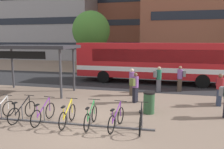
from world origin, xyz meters
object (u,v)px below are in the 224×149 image
(city_bus, at_px, (151,61))
(street_tree_0, at_px, (91,30))
(trash_bin, at_px, (149,102))
(parked_bicycle_yellow_3, at_px, (68,116))
(commuter_olive_pack_3, at_px, (135,85))
(parked_bicycle_purple_2, at_px, (43,114))
(parked_bicycle_black_1, at_px, (22,112))
(commuter_grey_pack_1, at_px, (158,77))
(transit_shelter, at_px, (32,49))
(commuter_grey_pack_5, at_px, (180,77))
(parked_bicycle_green_4, at_px, (91,117))
(parked_bicycle_black_6, at_px, (141,121))
(commuter_teal_pack_2, at_px, (132,80))
(parked_bicycle_purple_5, at_px, (116,119))
(commuter_maroon_pack_0, at_px, (220,87))

(city_bus, relative_size, street_tree_0, 1.75)
(trash_bin, relative_size, street_tree_0, 0.15)
(parked_bicycle_yellow_3, bearing_deg, commuter_olive_pack_3, -33.57)
(parked_bicycle_purple_2, distance_m, trash_bin, 4.75)
(parked_bicycle_black_1, xyz_separation_m, parked_bicycle_purple_2, (1.03, -0.05, 0.00))
(parked_bicycle_purple_2, relative_size, commuter_grey_pack_1, 1.01)
(transit_shelter, xyz_separation_m, trash_bin, (7.54, -2.40, -2.36))
(city_bus, height_order, commuter_grey_pack_5, city_bus)
(transit_shelter, bearing_deg, parked_bicycle_black_1, -64.34)
(parked_bicycle_green_4, xyz_separation_m, parked_bicycle_black_6, (1.98, 0.05, 0.00))
(commuter_teal_pack_2, relative_size, commuter_grey_pack_5, 0.98)
(trash_bin, bearing_deg, parked_bicycle_purple_5, -118.61)
(parked_bicycle_purple_2, distance_m, commuter_grey_pack_5, 9.25)
(city_bus, distance_m, commuter_grey_pack_5, 3.54)
(parked_bicycle_purple_5, bearing_deg, commuter_olive_pack_3, 4.40)
(parked_bicycle_yellow_3, relative_size, commuter_grey_pack_1, 1.01)
(commuter_grey_pack_5, bearing_deg, commuter_teal_pack_2, 22.00)
(transit_shelter, bearing_deg, parked_bicycle_green_4, -41.15)
(city_bus, relative_size, commuter_olive_pack_3, 7.23)
(parked_bicycle_black_1, bearing_deg, commuter_olive_pack_3, -45.32)
(commuter_olive_pack_3, bearing_deg, parked_bicycle_purple_2, 171.16)
(parked_bicycle_black_6, distance_m, commuter_maroon_pack_0, 5.53)
(parked_bicycle_black_1, height_order, commuter_grey_pack_5, commuter_grey_pack_5)
(commuter_teal_pack_2, relative_size, commuter_olive_pack_3, 1.01)
(parked_bicycle_green_4, relative_size, commuter_grey_pack_5, 1.00)
(commuter_grey_pack_1, bearing_deg, parked_bicycle_black_6, -113.62)
(transit_shelter, height_order, commuter_maroon_pack_0, transit_shelter)
(parked_bicycle_purple_5, height_order, commuter_grey_pack_1, commuter_grey_pack_1)
(commuter_olive_pack_3, height_order, commuter_grey_pack_5, commuter_grey_pack_5)
(commuter_maroon_pack_0, height_order, commuter_grey_pack_5, commuter_grey_pack_5)
(parked_bicycle_yellow_3, distance_m, parked_bicycle_purple_5, 2.01)
(commuter_maroon_pack_0, bearing_deg, city_bus, -144.44)
(parked_bicycle_green_4, relative_size, commuter_grey_pack_1, 1.01)
(parked_bicycle_purple_2, height_order, commuter_grey_pack_1, commuter_grey_pack_1)
(trash_bin, height_order, street_tree_0, street_tree_0)
(commuter_olive_pack_3, bearing_deg, commuter_maroon_pack_0, -51.56)
(parked_bicycle_black_6, relative_size, commuter_teal_pack_2, 1.02)
(parked_bicycle_purple_5, distance_m, transit_shelter, 8.20)
(transit_shelter, height_order, commuter_grey_pack_1, transit_shelter)
(parked_bicycle_black_6, distance_m, commuter_olive_pack_3, 3.75)
(parked_bicycle_black_6, xyz_separation_m, commuter_teal_pack_2, (-1.01, 5.17, 0.59))
(parked_bicycle_black_1, height_order, transit_shelter, transit_shelter)
(commuter_teal_pack_2, bearing_deg, commuter_maroon_pack_0, 90.73)
(commuter_grey_pack_1, bearing_deg, commuter_teal_pack_2, -159.98)
(commuter_maroon_pack_0, bearing_deg, street_tree_0, -138.09)
(parked_bicycle_green_4, bearing_deg, city_bus, -12.53)
(city_bus, distance_m, commuter_teal_pack_2, 4.66)
(parked_bicycle_purple_5, distance_m, commuter_olive_pack_3, 3.74)
(commuter_grey_pack_1, bearing_deg, commuter_maroon_pack_0, -55.75)
(commuter_teal_pack_2, distance_m, commuter_grey_pack_5, 3.47)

